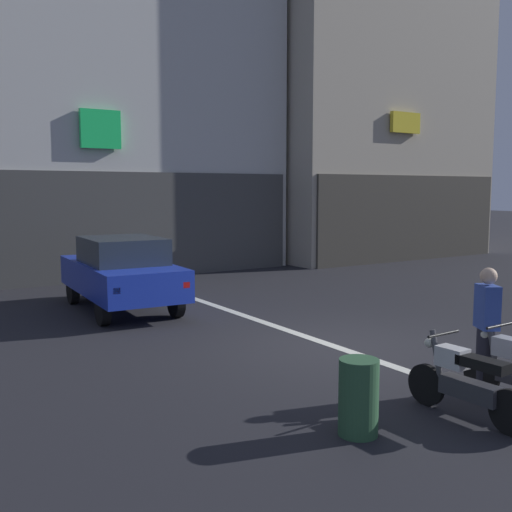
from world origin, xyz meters
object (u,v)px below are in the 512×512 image
object	(u,v)px
motorcycle_white_row_leftmost	(465,381)
car_blue_crossing_near	(121,271)
trash_bin	(358,397)
person_by_motorcycles	(486,329)

from	to	relation	value
motorcycle_white_row_leftmost	car_blue_crossing_near	bearing A→B (deg)	98.14
car_blue_crossing_near	trash_bin	world-z (taller)	car_blue_crossing_near
trash_bin	motorcycle_white_row_leftmost	bearing A→B (deg)	-13.69
car_blue_crossing_near	trash_bin	xyz separation A→B (m)	(-0.18, -7.91, -0.46)
car_blue_crossing_near	person_by_motorcycles	size ratio (longest dim) A/B	2.51
trash_bin	person_by_motorcycles	bearing A→B (deg)	3.57
motorcycle_white_row_leftmost	person_by_motorcycles	size ratio (longest dim) A/B	1.00
motorcycle_white_row_leftmost	person_by_motorcycles	xyz separation A→B (m)	(1.01, 0.48, 0.40)
car_blue_crossing_near	person_by_motorcycles	world-z (taller)	person_by_motorcycles
person_by_motorcycles	trash_bin	distance (m)	2.42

